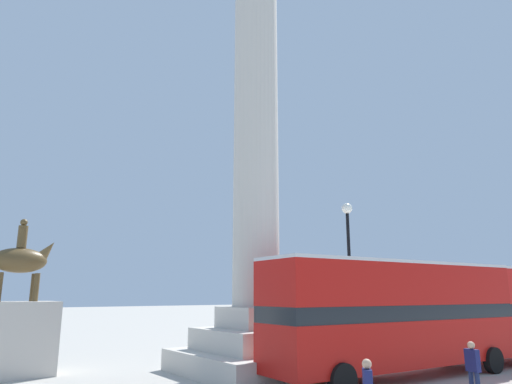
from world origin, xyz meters
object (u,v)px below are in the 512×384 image
object	(u,v)px
equestrian_statue	(12,329)
street_lamp	(350,270)
pedestrian_near_lamp	(473,367)
bus_b	(397,312)
monument_column	(256,181)

from	to	relation	value
equestrian_statue	street_lamp	size ratio (longest dim) A/B	0.87
pedestrian_near_lamp	street_lamp	bearing A→B (deg)	5.77
equestrian_statue	pedestrian_near_lamp	distance (m)	16.43
bus_b	pedestrian_near_lamp	world-z (taller)	bus_b
monument_column	equestrian_statue	bearing A→B (deg)	150.50
pedestrian_near_lamp	monument_column	bearing A→B (deg)	31.68
street_lamp	pedestrian_near_lamp	world-z (taller)	street_lamp
bus_b	monument_column	bearing A→B (deg)	134.62
street_lamp	monument_column	bearing A→B (deg)	145.26
monument_column	street_lamp	size ratio (longest dim) A/B	3.17
bus_b	pedestrian_near_lamp	size ratio (longest dim) A/B	6.92
street_lamp	pedestrian_near_lamp	distance (m)	6.46
equestrian_statue	street_lamp	xyz separation A→B (m)	(11.52, -6.93, 2.31)
monument_column	pedestrian_near_lamp	distance (m)	10.75
street_lamp	pedestrian_near_lamp	xyz separation A→B (m)	(-0.90, -5.58, -3.15)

